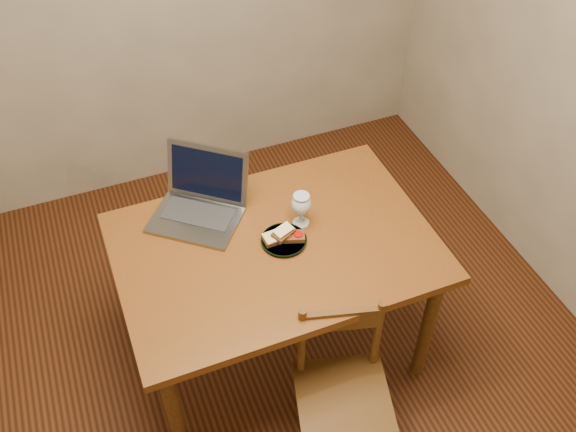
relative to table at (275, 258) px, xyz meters
name	(u,v)px	position (x,y,z in m)	size (l,w,h in m)	color
floor	(263,374)	(-0.12, -0.12, -0.66)	(3.20, 3.20, 0.02)	black
table	(275,258)	(0.00, 0.00, 0.00)	(1.30, 0.90, 0.74)	#512B0D
chair	(343,386)	(0.07, -0.54, -0.23)	(0.45, 0.44, 0.40)	#38210B
plate	(284,241)	(0.04, 0.00, 0.09)	(0.19, 0.19, 0.02)	black
sandwich_cheese	(276,237)	(0.01, 0.01, 0.12)	(0.10, 0.06, 0.03)	#381E0C
sandwich_tomato	(293,236)	(0.08, -0.01, 0.12)	(0.10, 0.06, 0.03)	#381E0C
sandwich_top	(283,232)	(0.04, 0.01, 0.14)	(0.09, 0.06, 0.03)	#381E0C
milk_glass	(301,210)	(0.15, 0.08, 0.17)	(0.08, 0.08, 0.16)	white
laptop	(201,198)	(-0.22, 0.31, 0.16)	(0.49, 0.49, 0.26)	slate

